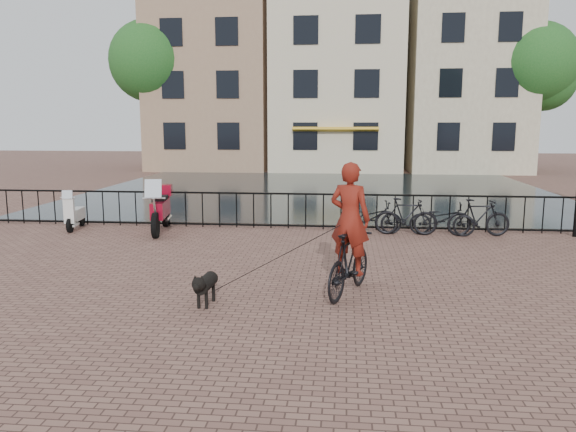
# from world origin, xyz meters

# --- Properties ---
(ground) EXTENTS (100.00, 100.00, 0.00)m
(ground) POSITION_xyz_m (0.00, 0.00, 0.00)
(ground) COLOR brown
(ground) RESTS_ON ground
(canal_water) EXTENTS (20.00, 20.00, 0.00)m
(canal_water) POSITION_xyz_m (0.00, 17.30, 0.00)
(canal_water) COLOR black
(canal_water) RESTS_ON ground
(railing) EXTENTS (20.00, 0.05, 1.02)m
(railing) POSITION_xyz_m (0.00, 8.00, 0.50)
(railing) COLOR black
(railing) RESTS_ON ground
(canal_house_left) EXTENTS (7.50, 9.00, 12.80)m
(canal_house_left) POSITION_xyz_m (-7.50, 30.00, 6.40)
(canal_house_left) COLOR #957057
(canal_house_left) RESTS_ON ground
(canal_house_mid) EXTENTS (8.00, 9.50, 11.80)m
(canal_house_mid) POSITION_xyz_m (0.50, 30.00, 5.90)
(canal_house_mid) COLOR beige
(canal_house_mid) RESTS_ON ground
(canal_house_right) EXTENTS (7.00, 9.00, 13.30)m
(canal_house_right) POSITION_xyz_m (8.50, 30.00, 6.65)
(canal_house_right) COLOR tan
(canal_house_right) RESTS_ON ground
(tree_far_left) EXTENTS (5.04, 5.04, 9.27)m
(tree_far_left) POSITION_xyz_m (-11.00, 27.00, 6.73)
(tree_far_left) COLOR black
(tree_far_left) RESTS_ON ground
(tree_far_right) EXTENTS (4.76, 4.76, 8.76)m
(tree_far_right) POSITION_xyz_m (12.00, 27.00, 6.35)
(tree_far_right) COLOR black
(tree_far_right) RESTS_ON ground
(cyclist) EXTENTS (1.24, 2.07, 2.73)m
(cyclist) POSITION_xyz_m (1.19, 1.88, 1.04)
(cyclist) COLOR black
(cyclist) RESTS_ON ground
(dog) EXTENTS (0.34, 0.90, 0.60)m
(dog) POSITION_xyz_m (-1.17, 1.07, 0.30)
(dog) COLOR black
(dog) RESTS_ON ground
(motorcycle) EXTENTS (0.88, 2.29, 1.59)m
(motorcycle) POSITION_xyz_m (-3.96, 7.12, 0.80)
(motorcycle) COLOR maroon
(motorcycle) RESTS_ON ground
(scooter) EXTENTS (0.56, 1.34, 1.20)m
(scooter) POSITION_xyz_m (-6.50, 7.29, 0.60)
(scooter) COLOR silver
(scooter) RESTS_ON ground
(parked_bike_0) EXTENTS (1.79, 0.85, 0.90)m
(parked_bike_0) POSITION_xyz_m (1.80, 7.40, 0.45)
(parked_bike_0) COLOR black
(parked_bike_0) RESTS_ON ground
(parked_bike_1) EXTENTS (1.68, 0.52, 1.00)m
(parked_bike_1) POSITION_xyz_m (2.75, 7.40, 0.50)
(parked_bike_1) COLOR black
(parked_bike_1) RESTS_ON ground
(parked_bike_2) EXTENTS (1.77, 0.79, 0.90)m
(parked_bike_2) POSITION_xyz_m (3.70, 7.40, 0.45)
(parked_bike_2) COLOR black
(parked_bike_2) RESTS_ON ground
(parked_bike_3) EXTENTS (1.70, 0.62, 1.00)m
(parked_bike_3) POSITION_xyz_m (4.65, 7.40, 0.50)
(parked_bike_3) COLOR black
(parked_bike_3) RESTS_ON ground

